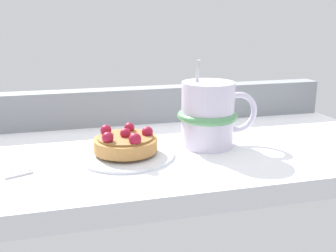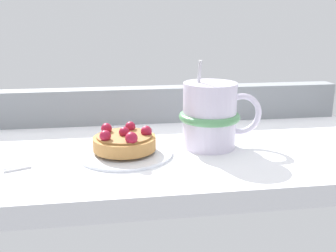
{
  "view_description": "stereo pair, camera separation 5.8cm",
  "coord_description": "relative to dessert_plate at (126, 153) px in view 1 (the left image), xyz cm",
  "views": [
    {
      "loc": [
        -10.75,
        -55.75,
        19.43
      ],
      "look_at": [
        3.27,
        -1.97,
        3.79
      ],
      "focal_mm": 42.22,
      "sensor_mm": 36.0,
      "label": 1
    },
    {
      "loc": [
        -5.1,
        -56.91,
        19.43
      ],
      "look_at": [
        3.27,
        -1.97,
        3.79
      ],
      "focal_mm": 42.22,
      "sensor_mm": 36.0,
      "label": 2
    }
  ],
  "objects": [
    {
      "name": "raspberry_tart",
      "position": [
        0.0,
        -0.02,
        1.69
      ],
      "size": [
        9.0,
        9.0,
        3.44
      ],
      "color": "#B77F42",
      "rests_on": "dessert_plate"
    },
    {
      "name": "ground_plane",
      "position": [
        3.15,
        2.83,
        -1.85
      ],
      "size": [
        78.67,
        34.23,
        2.89
      ],
      "primitive_type": "cube",
      "color": "white"
    },
    {
      "name": "dessert_plate",
      "position": [
        0.0,
        0.0,
        0.0
      ],
      "size": [
        13.77,
        13.77,
        0.88
      ],
      "color": "silver",
      "rests_on": "ground_plane"
    },
    {
      "name": "coffee_mug",
      "position": [
        13.1,
        1.73,
        4.52
      ],
      "size": [
        12.79,
        9.21,
        13.19
      ],
      "color": "silver",
      "rests_on": "ground_plane"
    },
    {
      "name": "window_rail_back",
      "position": [
        3.15,
        18.01,
        2.84
      ],
      "size": [
        77.1,
        3.87,
        6.5
      ],
      "primitive_type": "cube",
      "color": "gray",
      "rests_on": "ground_plane"
    }
  ]
}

